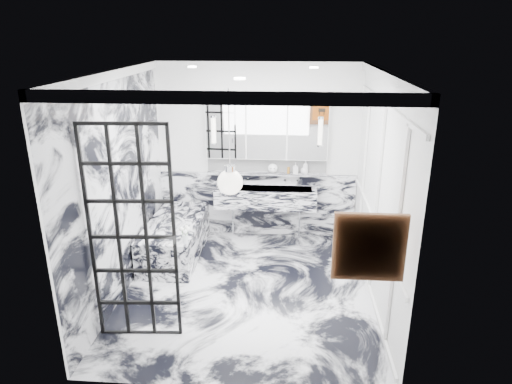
# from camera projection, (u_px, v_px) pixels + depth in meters

# --- Properties ---
(floor) EXTENTS (3.60, 3.60, 0.00)m
(floor) POSITION_uv_depth(u_px,v_px,m) (247.00, 289.00, 6.04)
(floor) COLOR silver
(floor) RESTS_ON ground
(ceiling) EXTENTS (3.60, 3.60, 0.00)m
(ceiling) POSITION_uv_depth(u_px,v_px,m) (246.00, 71.00, 5.11)
(ceiling) COLOR white
(ceiling) RESTS_ON wall_back
(wall_back) EXTENTS (3.60, 0.00, 3.60)m
(wall_back) POSITION_uv_depth(u_px,v_px,m) (257.00, 152.00, 7.27)
(wall_back) COLOR white
(wall_back) RESTS_ON floor
(wall_front) EXTENTS (3.60, 0.00, 3.60)m
(wall_front) POSITION_uv_depth(u_px,v_px,m) (226.00, 258.00, 3.88)
(wall_front) COLOR white
(wall_front) RESTS_ON floor
(wall_left) EXTENTS (0.00, 3.60, 3.60)m
(wall_left) POSITION_uv_depth(u_px,v_px,m) (119.00, 186.00, 5.69)
(wall_left) COLOR white
(wall_left) RESTS_ON floor
(wall_right) EXTENTS (0.00, 3.60, 3.60)m
(wall_right) POSITION_uv_depth(u_px,v_px,m) (379.00, 193.00, 5.46)
(wall_right) COLOR white
(wall_right) RESTS_ON floor
(marble_clad_back) EXTENTS (3.18, 0.05, 1.05)m
(marble_clad_back) POSITION_uv_depth(u_px,v_px,m) (257.00, 204.00, 7.54)
(marble_clad_back) COLOR silver
(marble_clad_back) RESTS_ON floor
(marble_clad_left) EXTENTS (0.02, 3.56, 2.68)m
(marble_clad_left) POSITION_uv_depth(u_px,v_px,m) (121.00, 191.00, 5.71)
(marble_clad_left) COLOR silver
(marble_clad_left) RESTS_ON floor
(panel_molding) EXTENTS (0.03, 3.40, 2.30)m
(panel_molding) POSITION_uv_depth(u_px,v_px,m) (377.00, 200.00, 5.49)
(panel_molding) COLOR white
(panel_molding) RESTS_ON floor
(soap_bottle_a) EXTENTS (0.09, 0.09, 0.22)m
(soap_bottle_a) POSITION_uv_depth(u_px,v_px,m) (306.00, 167.00, 7.19)
(soap_bottle_a) COLOR #8C5919
(soap_bottle_a) RESTS_ON ledge
(soap_bottle_b) EXTENTS (0.08, 0.08, 0.18)m
(soap_bottle_b) POSITION_uv_depth(u_px,v_px,m) (296.00, 168.00, 7.21)
(soap_bottle_b) COLOR #4C4C51
(soap_bottle_b) RESTS_ON ledge
(soap_bottle_c) EXTENTS (0.12, 0.12, 0.14)m
(soap_bottle_c) POSITION_uv_depth(u_px,v_px,m) (304.00, 169.00, 7.21)
(soap_bottle_c) COLOR silver
(soap_bottle_c) RESTS_ON ledge
(face_pot) EXTENTS (0.15, 0.15, 0.15)m
(face_pot) POSITION_uv_depth(u_px,v_px,m) (273.00, 168.00, 7.24)
(face_pot) COLOR white
(face_pot) RESTS_ON ledge
(amber_bottle) EXTENTS (0.04, 0.04, 0.10)m
(amber_bottle) POSITION_uv_depth(u_px,v_px,m) (288.00, 170.00, 7.23)
(amber_bottle) COLOR #8C5919
(amber_bottle) RESTS_ON ledge
(flower_vase) EXTENTS (0.08, 0.08, 0.12)m
(flower_vase) POSITION_uv_depth(u_px,v_px,m) (185.00, 239.00, 6.08)
(flower_vase) COLOR silver
(flower_vase) RESTS_ON bathtub
(crittall_door) EXTENTS (0.88, 0.10, 2.39)m
(crittall_door) POSITION_uv_depth(u_px,v_px,m) (132.00, 237.00, 4.76)
(crittall_door) COLOR black
(crittall_door) RESTS_ON floor
(artwork) EXTENTS (0.51, 0.05, 0.51)m
(artwork) POSITION_uv_depth(u_px,v_px,m) (369.00, 247.00, 3.79)
(artwork) COLOR #D15615
(artwork) RESTS_ON wall_front
(pendant_light) EXTENTS (0.24, 0.24, 0.24)m
(pendant_light) POSITION_uv_depth(u_px,v_px,m) (230.00, 182.00, 4.36)
(pendant_light) COLOR white
(pendant_light) RESTS_ON ceiling
(trough_sink) EXTENTS (1.60, 0.45, 0.30)m
(trough_sink) POSITION_uv_depth(u_px,v_px,m) (266.00, 197.00, 7.25)
(trough_sink) COLOR silver
(trough_sink) RESTS_ON wall_back
(ledge) EXTENTS (1.90, 0.14, 0.04)m
(ledge) POSITION_uv_depth(u_px,v_px,m) (266.00, 174.00, 7.29)
(ledge) COLOR silver
(ledge) RESTS_ON wall_back
(subway_tile) EXTENTS (1.90, 0.03, 0.23)m
(subway_tile) POSITION_uv_depth(u_px,v_px,m) (267.00, 165.00, 7.30)
(subway_tile) COLOR white
(subway_tile) RESTS_ON wall_back
(mirror_cabinet) EXTENTS (1.90, 0.16, 1.00)m
(mirror_cabinet) POSITION_uv_depth(u_px,v_px,m) (267.00, 127.00, 7.04)
(mirror_cabinet) COLOR white
(mirror_cabinet) RESTS_ON wall_back
(sconce_left) EXTENTS (0.07, 0.07, 0.40)m
(sconce_left) POSITION_uv_depth(u_px,v_px,m) (213.00, 130.00, 7.03)
(sconce_left) COLOR white
(sconce_left) RESTS_ON mirror_cabinet
(sconce_right) EXTENTS (0.07, 0.07, 0.40)m
(sconce_right) POSITION_uv_depth(u_px,v_px,m) (320.00, 132.00, 6.91)
(sconce_right) COLOR white
(sconce_right) RESTS_ON mirror_cabinet
(bathtub) EXTENTS (0.75, 1.65, 0.55)m
(bathtub) POSITION_uv_depth(u_px,v_px,m) (175.00, 238.00, 6.88)
(bathtub) COLOR silver
(bathtub) RESTS_ON floor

